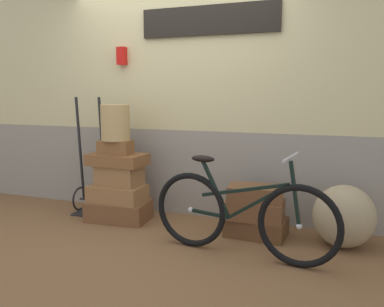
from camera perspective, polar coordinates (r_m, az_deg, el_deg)
The scene contains 14 objects.
ground at distance 4.08m, azimuth -6.40°, elevation -11.77°, with size 10.12×5.20×0.06m, color brown.
station_building at distance 4.59m, azimuth -1.72°, elevation 8.05°, with size 8.12×0.74×2.68m.
suitcase_0 at distance 4.51m, azimuth -10.41°, elevation -8.03°, with size 0.66×0.41×0.21m, color brown.
suitcase_1 at distance 4.46m, azimuth -10.57°, elevation -5.60°, with size 0.60×0.36×0.18m, color olive.
suitcase_2 at distance 4.43m, azimuth -10.34°, elevation -3.07°, with size 0.47×0.30×0.22m, color olive.
suitcase_3 at distance 4.42m, azimuth -10.60°, elevation -0.83°, with size 0.62×0.37×0.12m, color brown.
suitcase_4 at distance 4.39m, azimuth -10.86°, elevation 0.89°, with size 0.35×0.22×0.15m, color brown.
suitcase_5 at distance 4.03m, azimuth 9.14°, elevation -10.29°, with size 0.57×0.37×0.18m, color brown.
suitcase_6 at distance 3.97m, azimuth 8.96°, elevation -7.88°, with size 0.55×0.36×0.18m, color brown.
suitcase_7 at distance 3.92m, azimuth 9.06°, elevation -5.62°, with size 0.52×0.32×0.14m, color brown.
wicker_basket at distance 4.37m, azimuth -10.90°, elevation 4.36°, with size 0.31×0.31×0.38m, color tan.
luggage_trolley at distance 4.80m, azimuth -14.14°, elevation -4.49°, with size 0.39×0.36×1.34m.
burlap_sack at distance 3.89m, azimuth 20.87°, elevation -8.40°, with size 0.55×0.47×0.58m, color #9E8966.
bicycle at distance 3.45m, azimuth 7.00°, elevation -8.72°, with size 1.65×0.46×0.90m.
Camera 1 is at (1.74, -3.40, 1.39)m, focal length 37.33 mm.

